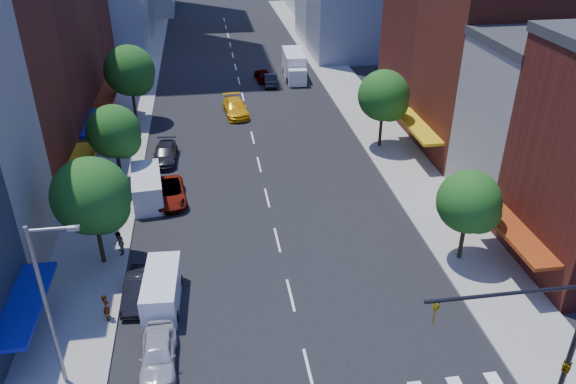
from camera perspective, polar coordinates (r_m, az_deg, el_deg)
name	(u,v)px	position (r m, az deg, el deg)	size (l,w,h in m)	color
ground	(309,370)	(29.89, 2.13, -17.66)	(220.00, 220.00, 0.00)	black
sidewalk_left	(130,108)	(64.45, -15.73, 8.23)	(5.00, 120.00, 0.15)	gray
sidewalk_right	(352,96)	(66.03, 6.55, 9.63)	(5.00, 120.00, 0.15)	gray
bldg_left_3	(2,75)	(53.86, -27.02, 10.54)	(12.00, 8.00, 15.00)	#4E1713
bldg_left_4	(26,39)	(61.49, -25.11, 13.92)	(12.00, 9.00, 17.00)	#5D2016
bldg_left_5	(51,36)	(70.87, -22.93, 14.37)	(12.00, 10.00, 13.00)	#4E1713
bldg_right_1	(553,126)	(45.95, 25.36, 6.10)	(12.00, 8.00, 12.00)	#BDB8AE
bldg_right_2	(499,70)	(52.73, 20.65, 11.49)	(12.00, 10.00, 15.00)	#5D2016
bldg_right_3	(451,52)	(61.58, 16.22, 13.53)	(12.00, 10.00, 13.00)	#4E1713
traffic_signal	(559,353)	(27.39, 25.86, -14.51)	(7.24, 2.24, 8.00)	black
streetlight	(49,299)	(27.85, -23.11, -9.98)	(2.25, 0.25, 9.00)	slate
tree_left_near	(94,199)	(36.06, -19.10, -0.65)	(4.80, 4.80, 7.30)	black
tree_left_mid	(116,134)	(46.00, -17.09, 5.69)	(4.20, 4.20, 6.65)	black
tree_left_far	(131,73)	(58.88, -15.64, 11.61)	(5.00, 5.00, 7.75)	black
tree_right_near	(471,204)	(36.64, 18.12, -1.20)	(4.00, 4.00, 6.20)	black
tree_right_far	(385,98)	(51.51, 9.85, 9.43)	(4.60, 4.60, 7.20)	black
parked_car_front	(158,354)	(30.34, -13.04, -15.70)	(1.78, 4.44, 1.51)	#AFAFB4
parked_car_second	(139,289)	(34.68, -14.93, -9.49)	(1.50, 4.30, 1.42)	black
parked_car_third	(170,193)	(44.24, -11.94, -0.08)	(2.35, 5.11, 1.42)	#999999
parked_car_rear	(165,154)	(50.77, -12.37, 3.80)	(1.98, 4.87, 1.41)	black
cargo_van_near	(162,291)	(33.71, -12.70, -9.79)	(2.18, 4.90, 2.05)	silver
cargo_van_far	(147,188)	(44.35, -14.10, 0.36)	(2.68, 5.57, 2.29)	silver
taxi	(235,107)	(60.35, -5.36, 8.55)	(2.26, 5.56, 1.61)	#EEAA0C
traffic_car_oncoming	(271,79)	(69.58, -1.77, 11.36)	(1.51, 4.32, 1.42)	black
traffic_car_far	(263,75)	(71.41, -2.56, 11.82)	(1.69, 4.21, 1.43)	#999999
box_truck	(294,66)	(72.19, 0.62, 12.68)	(2.71, 7.94, 3.16)	silver
pedestrian_near	(106,307)	(33.46, -17.96, -11.05)	(0.60, 0.40, 1.65)	#999999
pedestrian_far	(119,243)	(38.51, -16.78, -5.02)	(0.81, 0.63, 1.67)	#999999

